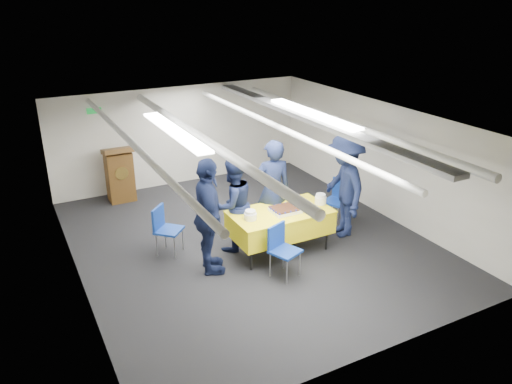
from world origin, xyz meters
TOP-DOWN VIEW (x-y plane):
  - ground at (0.00, 0.00)m, footprint 7.00×7.00m
  - room_shell at (0.09, 0.41)m, footprint 6.00×7.00m
  - serving_table at (0.33, -0.57)m, footprint 1.75×0.95m
  - sheet_cake at (0.39, -0.63)m, footprint 0.50×0.39m
  - plate_stack_left at (-0.28, -0.62)m, footprint 0.21×0.21m
  - plate_stack_right at (1.13, -0.62)m, footprint 0.21×0.21m
  - podium at (-1.60, 3.05)m, footprint 0.62×0.53m
  - chair_near at (-0.06, -1.27)m, footprint 0.54×0.54m
  - chair_right at (1.97, -0.05)m, footprint 0.54×0.54m
  - chair_left at (-1.49, 0.31)m, footprint 0.59×0.59m
  - sailor_a at (0.42, -0.11)m, footprint 0.77×0.58m
  - sailor_b at (-0.36, -0.09)m, footprint 0.93×0.79m
  - sailor_c at (-1.04, -0.62)m, footprint 0.78×1.23m
  - sailor_d at (1.70, -0.53)m, footprint 1.00×1.39m

SIDE VIEW (x-z plane):
  - ground at x=0.00m, z-range 0.00..0.00m
  - chair_near at x=-0.06m, z-range 0.10..0.97m
  - chair_right at x=1.97m, z-range 0.10..0.97m
  - chair_left at x=-1.49m, z-range 0.10..0.97m
  - serving_table at x=0.33m, z-range 0.17..0.94m
  - podium at x=-1.60m, z-range -0.01..1.24m
  - sheet_cake at x=0.39m, z-range 0.77..0.86m
  - plate_stack_left at x=-0.28m, z-range 0.76..0.92m
  - sailor_b at x=-0.36m, z-range 0.00..1.69m
  - plate_stack_right at x=1.13m, z-range 0.76..0.95m
  - sailor_a at x=0.42m, z-range 0.00..1.92m
  - sailor_d at x=1.70m, z-range 0.00..1.95m
  - sailor_c at x=-1.04m, z-range 0.00..1.96m
  - room_shell at x=0.09m, z-range 0.66..2.96m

